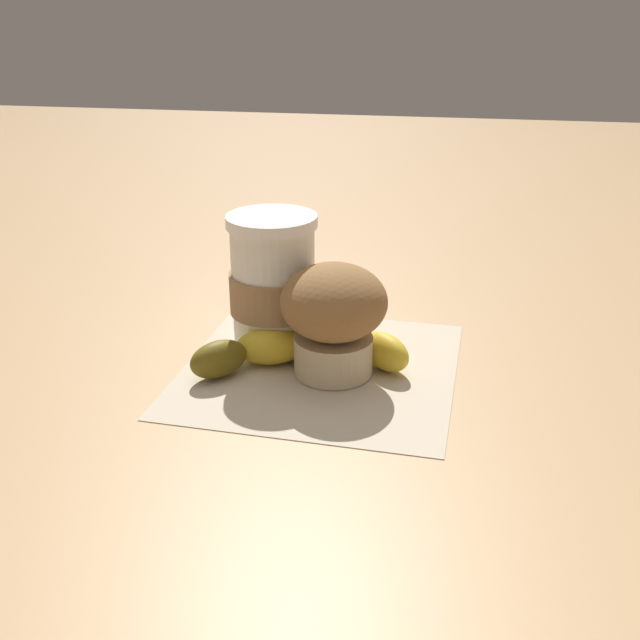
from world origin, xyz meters
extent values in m
plane|color=tan|center=(0.00, 0.00, 0.00)|extent=(3.00, 3.00, 0.00)
cube|color=beige|center=(0.00, 0.00, 0.00)|extent=(0.25, 0.25, 0.00)
cylinder|color=white|center=(-0.05, 0.04, 0.06)|extent=(0.08, 0.08, 0.12)
cylinder|color=white|center=(-0.05, 0.04, 0.12)|extent=(0.08, 0.08, 0.01)
cylinder|color=#997551|center=(-0.05, 0.04, 0.06)|extent=(0.08, 0.08, 0.04)
cylinder|color=beige|center=(0.01, -0.01, 0.02)|extent=(0.07, 0.07, 0.03)
ellipsoid|color=olive|center=(0.01, -0.01, 0.07)|extent=(0.09, 0.09, 0.07)
ellipsoid|color=gold|center=(0.06, 0.01, 0.02)|extent=(0.06, 0.05, 0.03)
ellipsoid|color=gold|center=(0.01, 0.02, 0.02)|extent=(0.07, 0.05, 0.03)
ellipsoid|color=gold|center=(-0.05, 0.00, 0.02)|extent=(0.07, 0.05, 0.03)
ellipsoid|color=brown|center=(-0.08, -0.03, 0.02)|extent=(0.06, 0.06, 0.03)
camera|label=1|loc=(0.11, -0.59, 0.31)|focal=42.00mm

